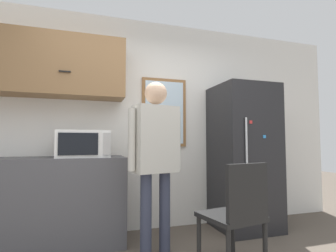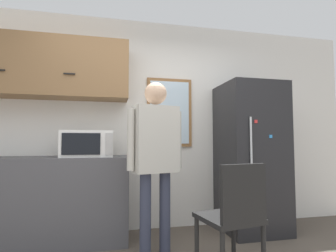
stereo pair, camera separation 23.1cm
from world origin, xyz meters
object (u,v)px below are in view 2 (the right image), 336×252
Objects in this scene: microwave at (88,144)px; person at (155,148)px; refrigerator at (250,157)px; chair at (234,213)px.

person is (0.69, -0.43, -0.04)m from microwave.
refrigerator is 1.29m from chair.
chair is at bearing -38.41° from microwave.
refrigerator reaches higher than microwave.
person is at bearing -55.17° from chair.
refrigerator reaches higher than person.
person is at bearing -161.48° from refrigerator.
person is 1.36m from refrigerator.
refrigerator is (1.97, -0.00, -0.16)m from microwave.
person reaches higher than microwave.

